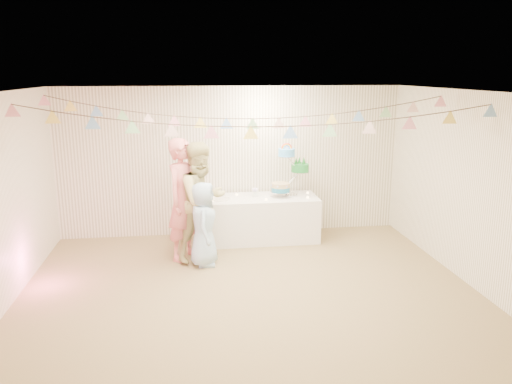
{
  "coord_description": "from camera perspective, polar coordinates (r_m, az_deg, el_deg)",
  "views": [
    {
      "loc": [
        -0.75,
        -6.1,
        2.84
      ],
      "look_at": [
        0.2,
        0.8,
        1.15
      ],
      "focal_mm": 35.0,
      "sensor_mm": 36.0,
      "label": 1
    }
  ],
  "objects": [
    {
      "name": "tealight_6",
      "position": [
        8.57,
        -5.27,
        -0.39
      ],
      "size": [
        0.04,
        0.04,
        0.03
      ],
      "primitive_type": "cylinder",
      "color": "#FFD88C",
      "rests_on": "table"
    },
    {
      "name": "posy",
      "position": [
        8.5,
        -0.11,
        -0.07
      ],
      "size": [
        0.13,
        0.13,
        0.15
      ],
      "primitive_type": null,
      "color": "white",
      "rests_on": "table"
    },
    {
      "name": "ceiling",
      "position": [
        6.15,
        -0.85,
        11.4
      ],
      "size": [
        6.0,
        6.0,
        0.0
      ],
      "primitive_type": "plane",
      "color": "white",
      "rests_on": "ground"
    },
    {
      "name": "front_wall",
      "position": [
        3.99,
        3.64,
        -9.11
      ],
      "size": [
        6.0,
        6.0,
        0.0
      ],
      "primitive_type": "plane",
      "color": "white",
      "rests_on": "ground"
    },
    {
      "name": "tealight_0",
      "position": [
        8.26,
        -5.1,
        -0.93
      ],
      "size": [
        0.04,
        0.04,
        0.03
      ],
      "primitive_type": "cylinder",
      "color": "#FFD88C",
      "rests_on": "table"
    },
    {
      "name": "tealight_5",
      "position": [
        8.78,
        5.94,
        -0.07
      ],
      "size": [
        0.04,
        0.04,
        0.03
      ],
      "primitive_type": "cylinder",
      "color": "#FFD88C",
      "rests_on": "table"
    },
    {
      "name": "cake_stand",
      "position": [
        8.52,
        3.88,
        2.33
      ],
      "size": [
        0.76,
        0.45,
        0.85
      ],
      "primitive_type": null,
      "color": "silver",
      "rests_on": "table"
    },
    {
      "name": "platter",
      "position": [
        8.36,
        -4.01,
        -0.81
      ],
      "size": [
        0.31,
        0.31,
        0.02
      ],
      "primitive_type": "cylinder",
      "color": "white",
      "rests_on": "table"
    },
    {
      "name": "right_wall",
      "position": [
        7.32,
        23.18,
        0.38
      ],
      "size": [
        5.0,
        5.0,
        0.0
      ],
      "primitive_type": "plane",
      "color": "white",
      "rests_on": "ground"
    },
    {
      "name": "tealight_3",
      "position": [
        8.74,
        2.33,
        -0.08
      ],
      "size": [
        0.04,
        0.04,
        0.03
      ],
      "primitive_type": "cylinder",
      "color": "#FFD88C",
      "rests_on": "table"
    },
    {
      "name": "tealight_2",
      "position": [
        8.28,
        1.15,
        -0.85
      ],
      "size": [
        0.04,
        0.04,
        0.03
      ],
      "primitive_type": "cylinder",
      "color": "#FFD88C",
      "rests_on": "table"
    },
    {
      "name": "bunting_back",
      "position": [
        7.26,
        -1.91,
        9.76
      ],
      "size": [
        5.6,
        1.1,
        0.4
      ],
      "primitive_type": null,
      "color": "pink",
      "rests_on": "ceiling"
    },
    {
      "name": "cake_middle",
      "position": [
        8.66,
        4.92,
        2.04
      ],
      "size": [
        0.27,
        0.27,
        0.22
      ],
      "primitive_type": null,
      "color": "#1B7E2F",
      "rests_on": "cake_stand"
    },
    {
      "name": "table",
      "position": [
        8.58,
        0.25,
        -3.05
      ],
      "size": [
        2.02,
        0.81,
        0.76
      ],
      "primitive_type": "cube",
      "color": "white",
      "rests_on": "floor"
    },
    {
      "name": "person_adult_a",
      "position": [
        7.67,
        -8.23,
        -0.86
      ],
      "size": [
        0.76,
        0.82,
        1.88
      ],
      "primitive_type": "imported",
      "rotation": [
        0.0,
        0.0,
        0.96
      ],
      "color": "#DF7575",
      "rests_on": "floor"
    },
    {
      "name": "person_child",
      "position": [
        7.44,
        -6.02,
        -3.67
      ],
      "size": [
        0.44,
        0.64,
        1.27
      ],
      "primitive_type": "imported",
      "rotation": [
        0.0,
        0.0,
        1.51
      ],
      "color": "#A6CBEB",
      "rests_on": "floor"
    },
    {
      "name": "back_wall",
      "position": [
        8.77,
        -2.81,
        3.51
      ],
      "size": [
        6.0,
        6.0,
        0.0
      ],
      "primitive_type": "plane",
      "color": "white",
      "rests_on": "ground"
    },
    {
      "name": "tealight_4",
      "position": [
        8.45,
        5.94,
        -0.61
      ],
      "size": [
        0.04,
        0.04,
        0.03
      ],
      "primitive_type": "cylinder",
      "color": "#FFD88C",
      "rests_on": "table"
    },
    {
      "name": "tealight_1",
      "position": [
        8.61,
        -2.22,
        -0.29
      ],
      "size": [
        0.04,
        0.04,
        0.03
      ],
      "primitive_type": "cylinder",
      "color": "#FFD88C",
      "rests_on": "table"
    },
    {
      "name": "floor",
      "position": [
        6.77,
        -0.77,
        -11.16
      ],
      "size": [
        6.0,
        6.0,
        0.0
      ],
      "primitive_type": "plane",
      "color": "olive",
      "rests_on": "ground"
    },
    {
      "name": "bunting_front",
      "position": [
        5.97,
        -0.61,
        8.64
      ],
      "size": [
        5.6,
        0.9,
        0.36
      ],
      "primitive_type": null,
      "color": "#72A5E5",
      "rests_on": "ceiling"
    },
    {
      "name": "person_adult_b",
      "position": [
        7.62,
        -6.18,
        -1.09
      ],
      "size": [
        1.12,
        1.1,
        1.83
      ],
      "primitive_type": "imported",
      "rotation": [
        0.0,
        0.0,
        0.7
      ],
      "color": "#CABD7C",
      "rests_on": "floor"
    },
    {
      "name": "cake_top_tier",
      "position": [
        8.45,
        3.54,
        3.63
      ],
      "size": [
        0.25,
        0.25,
        0.19
      ],
      "primitive_type": null,
      "color": "#4FADFA",
      "rests_on": "cake_stand"
    },
    {
      "name": "cake_bottom",
      "position": [
        8.51,
        2.93,
        -0.0
      ],
      "size": [
        0.31,
        0.31,
        0.15
      ],
      "primitive_type": null,
      "color": "teal",
      "rests_on": "cake_stand"
    }
  ]
}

